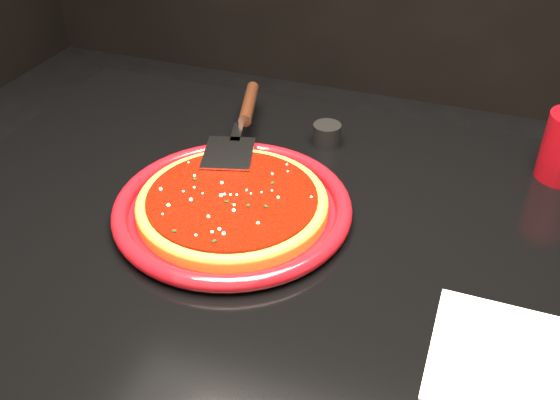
{
  "coord_description": "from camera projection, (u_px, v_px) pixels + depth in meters",
  "views": [
    {
      "loc": [
        0.16,
        -0.61,
        1.28
      ],
      "look_at": [
        -0.09,
        0.06,
        0.77
      ],
      "focal_mm": 40.0,
      "sensor_mm": 36.0,
      "label": 1
    }
  ],
  "objects": [
    {
      "name": "plate",
      "position": [
        233.0,
        207.0,
        0.88
      ],
      "size": [
        0.42,
        0.42,
        0.02
      ],
      "primitive_type": "cylinder",
      "rotation": [
        0.0,
        0.0,
        -0.28
      ],
      "color": "maroon",
      "rests_on": "table"
    },
    {
      "name": "napkin_a",
      "position": [
        510.0,
        360.0,
        0.67
      ],
      "size": [
        0.17,
        0.17,
        0.0
      ],
      "primitive_type": "cube",
      "rotation": [
        0.0,
        0.0,
        -0.0
      ],
      "color": "white",
      "rests_on": "table"
    },
    {
      "name": "basil_flecks",
      "position": [
        232.0,
        195.0,
        0.86
      ],
      "size": [
        0.21,
        0.21,
        0.0
      ],
      "primitive_type": null,
      "color": "black",
      "rests_on": "plate"
    },
    {
      "name": "pizza_server",
      "position": [
        241.0,
        124.0,
        1.01
      ],
      "size": [
        0.17,
        0.33,
        0.02
      ],
      "primitive_type": null,
      "rotation": [
        0.0,
        0.0,
        0.28
      ],
      "color": "silver",
      "rests_on": "plate"
    },
    {
      "name": "pizza_crust",
      "position": [
        233.0,
        205.0,
        0.87
      ],
      "size": [
        0.33,
        0.33,
        0.01
      ],
      "primitive_type": "cylinder",
      "rotation": [
        0.0,
        0.0,
        -0.28
      ],
      "color": "olive",
      "rests_on": "plate"
    },
    {
      "name": "pizza_sauce",
      "position": [
        232.0,
        199.0,
        0.87
      ],
      "size": [
        0.3,
        0.3,
        0.01
      ],
      "primitive_type": "cylinder",
      "rotation": [
        0.0,
        0.0,
        -0.28
      ],
      "color": "#710C02",
      "rests_on": "plate"
    },
    {
      "name": "pizza_crust_rim",
      "position": [
        232.0,
        201.0,
        0.87
      ],
      "size": [
        0.33,
        0.33,
        0.02
      ],
      "primitive_type": "torus",
      "rotation": [
        0.0,
        0.0,
        -0.28
      ],
      "color": "olive",
      "rests_on": "plate"
    },
    {
      "name": "parmesan_dusting",
      "position": [
        232.0,
        195.0,
        0.86
      ],
      "size": [
        0.23,
        0.23,
        0.01
      ],
      "primitive_type": null,
      "color": "#F8F0C3",
      "rests_on": "plate"
    },
    {
      "name": "ramekin",
      "position": [
        327.0,
        134.0,
        1.03
      ],
      "size": [
        0.06,
        0.06,
        0.04
      ],
      "primitive_type": "cylinder",
      "rotation": [
        0.0,
        0.0,
        -0.37
      ],
      "color": "black",
      "rests_on": "table"
    }
  ]
}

